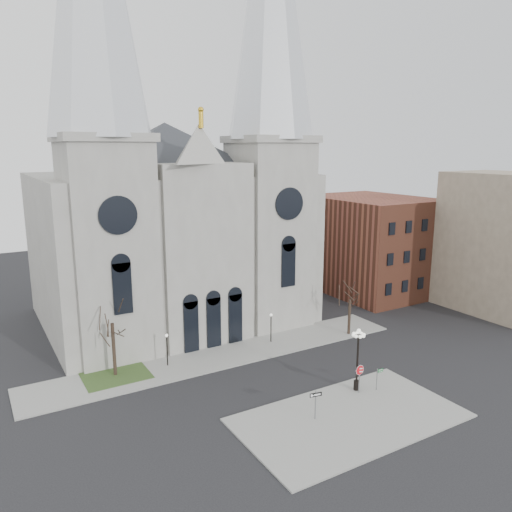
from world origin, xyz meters
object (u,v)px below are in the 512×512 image
stop_sign (360,373)px  globe_lamp (358,352)px  one_way_sign (316,400)px  street_name_sign (378,377)px

stop_sign → globe_lamp: globe_lamp is taller
one_way_sign → globe_lamp: bearing=28.9°
street_name_sign → globe_lamp: bearing=154.6°
stop_sign → globe_lamp: 1.82m
stop_sign → street_name_sign: (1.73, -0.45, -0.64)m
stop_sign → street_name_sign: stop_sign is taller
stop_sign → globe_lamp: size_ratio=0.45×
one_way_sign → street_name_sign: (7.64, 1.07, -0.37)m
stop_sign → one_way_sign: stop_sign is taller
one_way_sign → stop_sign: bearing=24.8°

